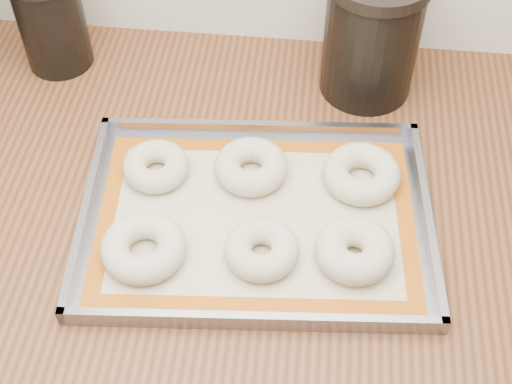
# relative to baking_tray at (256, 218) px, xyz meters

# --- Properties ---
(cabinet) EXTENTS (3.00, 0.65, 0.86)m
(cabinet) POSITION_rel_baking_tray_xyz_m (-0.09, 0.07, -0.48)
(cabinet) COLOR slate
(cabinet) RESTS_ON floor
(countertop) EXTENTS (3.06, 0.68, 0.04)m
(countertop) POSITION_rel_baking_tray_xyz_m (-0.09, 0.07, -0.03)
(countertop) COLOR brown
(countertop) RESTS_ON cabinet
(baking_tray) EXTENTS (0.48, 0.37, 0.03)m
(baking_tray) POSITION_rel_baking_tray_xyz_m (0.00, 0.00, 0.00)
(baking_tray) COLOR gray
(baking_tray) RESTS_ON countertop
(baking_mat) EXTENTS (0.44, 0.32, 0.00)m
(baking_mat) POSITION_rel_baking_tray_xyz_m (0.00, 0.00, -0.00)
(baking_mat) COLOR #C6B793
(baking_mat) RESTS_ON baking_tray
(bagel_front_left) EXTENTS (0.13, 0.13, 0.04)m
(bagel_front_left) POSITION_rel_baking_tray_xyz_m (-0.13, -0.08, 0.02)
(bagel_front_left) COLOR beige
(bagel_front_left) RESTS_ON baking_mat
(bagel_front_mid) EXTENTS (0.10, 0.10, 0.04)m
(bagel_front_mid) POSITION_rel_baking_tray_xyz_m (0.01, -0.06, 0.02)
(bagel_front_mid) COLOR beige
(bagel_front_mid) RESTS_ON baking_mat
(bagel_front_right) EXTENTS (0.12, 0.12, 0.04)m
(bagel_front_right) POSITION_rel_baking_tray_xyz_m (0.13, -0.05, 0.02)
(bagel_front_right) COLOR beige
(bagel_front_right) RESTS_ON baking_mat
(bagel_back_left) EXTENTS (0.12, 0.12, 0.03)m
(bagel_back_left) POSITION_rel_baking_tray_xyz_m (-0.15, 0.06, 0.01)
(bagel_back_left) COLOR beige
(bagel_back_left) RESTS_ON baking_mat
(bagel_back_mid) EXTENTS (0.11, 0.11, 0.04)m
(bagel_back_mid) POSITION_rel_baking_tray_xyz_m (-0.02, 0.08, 0.02)
(bagel_back_mid) COLOR beige
(bagel_back_mid) RESTS_ON baking_mat
(bagel_back_right) EXTENTS (0.14, 0.14, 0.04)m
(bagel_back_right) POSITION_rel_baking_tray_xyz_m (0.14, 0.08, 0.02)
(bagel_back_right) COLOR beige
(bagel_back_right) RESTS_ON baking_mat
(canister_mid) EXTENTS (0.11, 0.11, 0.17)m
(canister_mid) POSITION_rel_baking_tray_xyz_m (-0.35, 0.30, 0.08)
(canister_mid) COLOR black
(canister_mid) RESTS_ON countertop
(canister_right) EXTENTS (0.15, 0.15, 0.20)m
(canister_right) POSITION_rel_baking_tray_xyz_m (0.14, 0.29, 0.09)
(canister_right) COLOR black
(canister_right) RESTS_ON countertop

